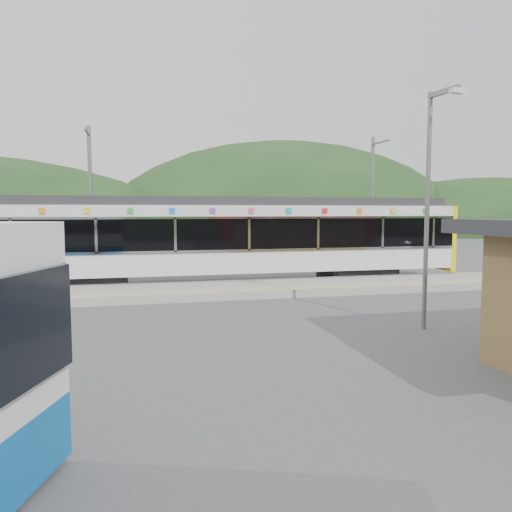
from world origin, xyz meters
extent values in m
plane|color=#4C4C4F|center=(0.00, 0.00, 0.00)|extent=(120.00, 120.00, 0.00)
ellipsoid|color=#1E3D19|center=(16.00, 54.00, 0.00)|extent=(52.00, 39.00, 26.00)
ellipsoid|color=#1E3D19|center=(45.00, 48.00, 0.00)|extent=(44.00, 33.00, 16.00)
cube|color=#9E9E99|center=(0.00, 3.30, 0.15)|extent=(26.00, 3.20, 0.30)
cube|color=yellow|center=(0.00, 2.00, 0.30)|extent=(26.00, 0.10, 0.01)
cube|color=black|center=(-7.00, 6.00, 0.30)|extent=(3.20, 2.20, 0.56)
cube|color=black|center=(5.00, 6.00, 0.30)|extent=(3.20, 2.20, 0.56)
cube|color=silver|center=(-1.00, 6.00, 1.04)|extent=(20.00, 2.90, 0.92)
cube|color=black|center=(-1.00, 6.00, 2.23)|extent=(20.00, 2.96, 1.45)
cube|color=silver|center=(-1.00, 4.50, 1.55)|extent=(20.00, 0.05, 0.10)
cube|color=silver|center=(-1.00, 4.50, 2.90)|extent=(20.00, 0.05, 0.10)
cube|color=silver|center=(-1.00, 6.00, 3.17)|extent=(20.00, 2.90, 0.45)
cube|color=#2D2D30|center=(-1.00, 6.00, 3.58)|extent=(19.40, 2.50, 0.36)
cube|color=yellow|center=(9.12, 6.00, 1.90)|extent=(0.24, 2.92, 3.00)
cube|color=silver|center=(-9.50, 4.50, 2.23)|extent=(0.10, 0.05, 1.35)
cube|color=silver|center=(-6.50, 4.50, 2.23)|extent=(0.10, 0.05, 1.35)
cube|color=silver|center=(-3.50, 4.50, 2.23)|extent=(0.10, 0.05, 1.35)
cube|color=silver|center=(-0.50, 4.50, 2.23)|extent=(0.10, 0.05, 1.35)
cube|color=silver|center=(2.50, 4.50, 2.23)|extent=(0.10, 0.05, 1.35)
cube|color=silver|center=(5.50, 4.50, 2.23)|extent=(0.10, 0.05, 1.35)
cube|color=silver|center=(8.00, 4.50, 2.23)|extent=(0.10, 0.05, 1.35)
cube|color=orange|center=(-8.40, 4.51, 3.18)|extent=(0.22, 0.04, 0.22)
cube|color=yellow|center=(-6.80, 4.51, 3.18)|extent=(0.22, 0.04, 0.22)
cube|color=green|center=(-5.20, 4.51, 3.18)|extent=(0.22, 0.04, 0.22)
cube|color=blue|center=(-3.60, 4.51, 3.18)|extent=(0.22, 0.04, 0.22)
cube|color=purple|center=(-2.00, 4.51, 3.18)|extent=(0.22, 0.04, 0.22)
cube|color=#E54C8C|center=(-0.40, 4.51, 3.18)|extent=(0.22, 0.04, 0.22)
cube|color=#19A5A5|center=(1.20, 4.51, 3.18)|extent=(0.22, 0.04, 0.22)
cube|color=red|center=(2.80, 4.51, 3.18)|extent=(0.22, 0.04, 0.22)
cube|color=orange|center=(4.40, 4.51, 3.18)|extent=(0.22, 0.04, 0.22)
cube|color=yellow|center=(6.00, 4.51, 3.18)|extent=(0.22, 0.04, 0.22)
cube|color=green|center=(7.60, 4.51, 3.18)|extent=(0.22, 0.04, 0.22)
cylinder|color=slate|center=(-7.00, 8.60, 3.50)|extent=(0.18, 0.18, 7.00)
cube|color=slate|center=(-7.00, 7.80, 6.60)|extent=(0.08, 1.80, 0.08)
cylinder|color=slate|center=(7.00, 8.60, 3.50)|extent=(0.18, 0.18, 7.00)
cube|color=slate|center=(7.00, 7.80, 6.60)|extent=(0.08, 1.80, 0.08)
cylinder|color=slate|center=(2.48, -3.64, 3.12)|extent=(0.12, 0.12, 6.24)
cube|color=slate|center=(2.48, -4.11, 6.14)|extent=(0.26, 1.05, 0.12)
cube|color=silver|center=(2.48, -4.58, 6.05)|extent=(0.37, 0.23, 0.12)
camera|label=1|loc=(-5.00, -15.43, 3.16)|focal=35.00mm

